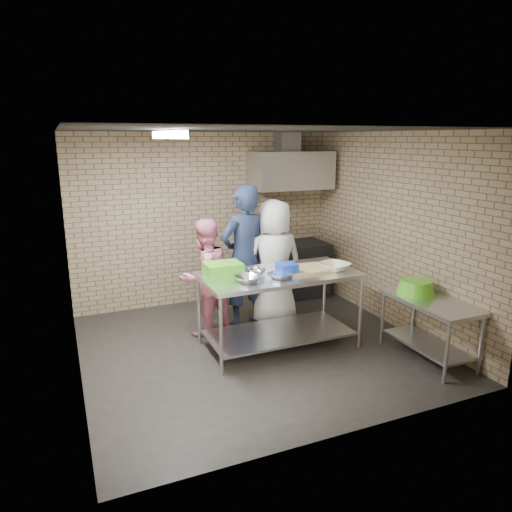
{
  "coord_description": "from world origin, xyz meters",
  "views": [
    {
      "loc": [
        -2.17,
        -5.13,
        2.61
      ],
      "look_at": [
        0.1,
        0.2,
        1.15
      ],
      "focal_mm": 33.01,
      "sensor_mm": 36.0,
      "label": 1
    }
  ],
  "objects_px": {
    "green_crate": "(223,270)",
    "blue_tub": "(287,269)",
    "prep_table": "(279,310)",
    "stove": "(291,270)",
    "woman_pink": "(205,277)",
    "green_basin": "(416,287)",
    "woman_white": "(274,262)",
    "side_counter": "(428,329)",
    "man_navy": "(244,257)",
    "bottle_red": "(288,174)",
    "bottle_green": "(310,174)"
  },
  "relations": [
    {
      "from": "man_navy",
      "to": "woman_white",
      "type": "distance_m",
      "value": 0.45
    },
    {
      "from": "green_basin",
      "to": "bottle_red",
      "type": "bearing_deg",
      "value": 97.9
    },
    {
      "from": "blue_tub",
      "to": "bottle_green",
      "type": "bearing_deg",
      "value": 54.99
    },
    {
      "from": "green_crate",
      "to": "bottle_green",
      "type": "bearing_deg",
      "value": 40.06
    },
    {
      "from": "stove",
      "to": "woman_white",
      "type": "relative_size",
      "value": 0.67
    },
    {
      "from": "green_basin",
      "to": "prep_table",
      "type": "bearing_deg",
      "value": 152.51
    },
    {
      "from": "prep_table",
      "to": "bottle_red",
      "type": "bearing_deg",
      "value": 60.82
    },
    {
      "from": "bottle_green",
      "to": "woman_white",
      "type": "height_order",
      "value": "bottle_green"
    },
    {
      "from": "stove",
      "to": "woman_pink",
      "type": "height_order",
      "value": "woman_pink"
    },
    {
      "from": "prep_table",
      "to": "blue_tub",
      "type": "distance_m",
      "value": 0.57
    },
    {
      "from": "blue_tub",
      "to": "side_counter",
      "type": "bearing_deg",
      "value": -32.4
    },
    {
      "from": "man_navy",
      "to": "stove",
      "type": "bearing_deg",
      "value": -157.61
    },
    {
      "from": "prep_table",
      "to": "green_crate",
      "type": "bearing_deg",
      "value": 170.27
    },
    {
      "from": "man_navy",
      "to": "green_basin",
      "type": "bearing_deg",
      "value": 121.07
    },
    {
      "from": "side_counter",
      "to": "man_navy",
      "type": "relative_size",
      "value": 0.6
    },
    {
      "from": "woman_white",
      "to": "green_basin",
      "type": "bearing_deg",
      "value": 129.44
    },
    {
      "from": "prep_table",
      "to": "blue_tub",
      "type": "height_order",
      "value": "blue_tub"
    },
    {
      "from": "stove",
      "to": "bottle_red",
      "type": "relative_size",
      "value": 6.67
    },
    {
      "from": "bottle_red",
      "to": "woman_pink",
      "type": "distance_m",
      "value": 2.51
    },
    {
      "from": "stove",
      "to": "bottle_green",
      "type": "distance_m",
      "value": 1.65
    },
    {
      "from": "side_counter",
      "to": "woman_white",
      "type": "xyz_separation_m",
      "value": [
        -1.22,
        1.79,
        0.52
      ]
    },
    {
      "from": "woman_pink",
      "to": "woman_white",
      "type": "height_order",
      "value": "woman_white"
    },
    {
      "from": "bottle_green",
      "to": "woman_pink",
      "type": "distance_m",
      "value": 2.81
    },
    {
      "from": "stove",
      "to": "woman_pink",
      "type": "xyz_separation_m",
      "value": [
        -1.78,
        -0.94,
        0.34
      ]
    },
    {
      "from": "blue_tub",
      "to": "woman_pink",
      "type": "bearing_deg",
      "value": 131.35
    },
    {
      "from": "blue_tub",
      "to": "bottle_green",
      "type": "height_order",
      "value": "bottle_green"
    },
    {
      "from": "woman_white",
      "to": "side_counter",
      "type": "bearing_deg",
      "value": 125.81
    },
    {
      "from": "blue_tub",
      "to": "woman_pink",
      "type": "height_order",
      "value": "woman_pink"
    },
    {
      "from": "prep_table",
      "to": "side_counter",
      "type": "bearing_deg",
      "value": -34.22
    },
    {
      "from": "side_counter",
      "to": "man_navy",
      "type": "bearing_deg",
      "value": 132.05
    },
    {
      "from": "green_crate",
      "to": "green_basin",
      "type": "relative_size",
      "value": 0.94
    },
    {
      "from": "prep_table",
      "to": "man_navy",
      "type": "bearing_deg",
      "value": 100.78
    },
    {
      "from": "green_crate",
      "to": "woman_white",
      "type": "xyz_separation_m",
      "value": [
        0.98,
        0.65,
        -0.17
      ]
    },
    {
      "from": "green_crate",
      "to": "side_counter",
      "type": "bearing_deg",
      "value": -27.4
    },
    {
      "from": "stove",
      "to": "green_basin",
      "type": "relative_size",
      "value": 2.61
    },
    {
      "from": "green_basin",
      "to": "bottle_red",
      "type": "relative_size",
      "value": 2.56
    },
    {
      "from": "blue_tub",
      "to": "prep_table",
      "type": "bearing_deg",
      "value": 116.57
    },
    {
      "from": "man_navy",
      "to": "woman_white",
      "type": "bearing_deg",
      "value": 159.8
    },
    {
      "from": "prep_table",
      "to": "stove",
      "type": "relative_size",
      "value": 1.63
    },
    {
      "from": "man_navy",
      "to": "woman_white",
      "type": "xyz_separation_m",
      "value": [
        0.44,
        -0.04,
        -0.11
      ]
    },
    {
      "from": "side_counter",
      "to": "woman_pink",
      "type": "distance_m",
      "value": 2.9
    },
    {
      "from": "stove",
      "to": "green_crate",
      "type": "distance_m",
      "value": 2.46
    },
    {
      "from": "side_counter",
      "to": "man_navy",
      "type": "distance_m",
      "value": 2.55
    },
    {
      "from": "prep_table",
      "to": "green_crate",
      "type": "distance_m",
      "value": 0.91
    },
    {
      "from": "green_crate",
      "to": "man_navy",
      "type": "relative_size",
      "value": 0.22
    },
    {
      "from": "green_basin",
      "to": "woman_white",
      "type": "xyz_separation_m",
      "value": [
        -1.2,
        1.54,
        0.06
      ]
    },
    {
      "from": "blue_tub",
      "to": "man_navy",
      "type": "relative_size",
      "value": 0.11
    },
    {
      "from": "side_counter",
      "to": "woman_pink",
      "type": "xyz_separation_m",
      "value": [
        -2.23,
        1.81,
        0.42
      ]
    },
    {
      "from": "woman_white",
      "to": "prep_table",
      "type": "bearing_deg",
      "value": 71.48
    },
    {
      "from": "green_crate",
      "to": "blue_tub",
      "type": "distance_m",
      "value": 0.78
    }
  ]
}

